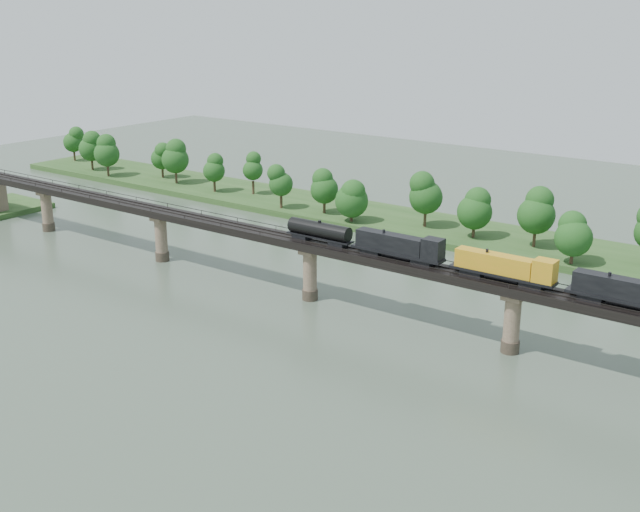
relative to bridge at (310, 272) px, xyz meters
The scene contains 6 objects.
ground 30.49m from the bridge, 90.00° to the right, with size 400.00×400.00×0.00m, color #384839.
far_bank 55.20m from the bridge, 90.00° to the left, with size 300.00×24.00×1.60m, color #26471C.
bridge is the anchor object (origin of this frame).
bridge_superstructure 6.33m from the bridge, 90.00° to the left, with size 220.00×4.90×0.75m.
far_treeline 51.30m from the bridge, 99.23° to the left, with size 289.06×17.54×13.60m.
freight_train 32.61m from the bridge, ahead, with size 70.13×2.73×4.83m.
Camera 1 is at (85.14, -82.51, 53.44)m, focal length 45.00 mm.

